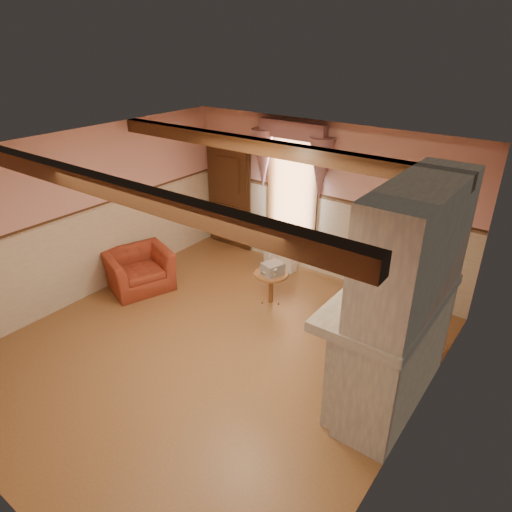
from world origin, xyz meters
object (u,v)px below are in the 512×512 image
Objects in this scene: armchair at (139,270)px; radiator at (280,253)px; oil_lamp at (409,268)px; side_table at (271,288)px; mantel_clock at (416,262)px; bowl at (389,295)px.

armchair is 2.65m from radiator.
armchair is 4.67m from oil_lamp.
armchair is 3.81× the size of oil_lamp.
side_table is 2.63m from mantel_clock.
bowl is (4.47, -0.05, 1.12)m from armchair.
bowl is 1.31× the size of oil_lamp.
side_table is at bearing 155.96° from bowl.
radiator is 1.91× the size of bowl.
radiator is 2.50× the size of oil_lamp.
mantel_clock reaches higher than radiator.
bowl reaches higher than side_table.
oil_lamp is at bearing -21.59° from radiator.
bowl is at bearing -90.00° from mantel_clock.
radiator is at bearing 143.11° from bowl.
bowl is at bearing -29.97° from radiator.
radiator is 3.81m from bowl.
armchair is at bearing -172.94° from oil_lamp.
radiator is at bearing 155.94° from mantel_clock.
oil_lamp is (4.47, 0.55, 1.21)m from armchair.
oil_lamp is at bearing -62.74° from armchair.
oil_lamp is (2.31, -0.43, 1.29)m from side_table.
mantel_clock is (0.00, 0.88, 0.06)m from bowl.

